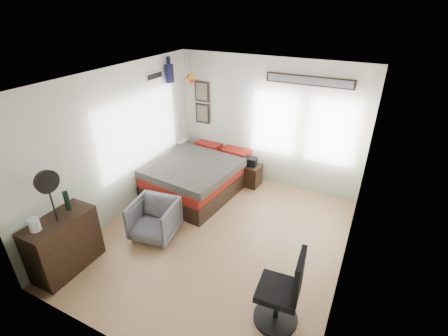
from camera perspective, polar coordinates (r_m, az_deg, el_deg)
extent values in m
cube|color=olive|center=(5.74, -0.91, -12.16)|extent=(4.00, 4.50, 0.01)
cube|color=silver|center=(6.88, 7.73, 7.76)|extent=(4.00, 0.02, 2.70)
cube|color=silver|center=(3.51, -18.91, -15.74)|extent=(4.00, 0.02, 2.70)
cube|color=silver|center=(6.08, -18.04, 3.84)|extent=(0.02, 4.50, 2.70)
cube|color=silver|center=(4.54, 22.10, -5.43)|extent=(0.02, 4.50, 2.70)
cube|color=white|center=(4.50, -1.18, 15.22)|extent=(4.00, 4.50, 0.02)
cube|color=#B7C1AA|center=(7.18, 7.30, 1.75)|extent=(4.00, 0.01, 1.10)
cube|color=#B7C1AA|center=(6.42, -16.96, -2.70)|extent=(0.01, 4.50, 1.10)
cube|color=#B7C1AA|center=(5.00, 20.35, -13.13)|extent=(0.01, 4.50, 1.10)
cube|color=silver|center=(6.38, -14.58, 6.45)|extent=(0.03, 2.20, 1.35)
cube|color=silver|center=(6.78, 8.84, 7.84)|extent=(0.95, 0.03, 1.30)
cube|color=silver|center=(6.56, 18.43, 6.00)|extent=(0.95, 0.03, 1.30)
cube|color=black|center=(7.46, -3.79, 9.56)|extent=(0.35, 0.03, 0.45)
cube|color=black|center=(7.32, -3.91, 13.28)|extent=(0.35, 0.03, 0.45)
cube|color=#7F7259|center=(7.45, -3.85, 9.52)|extent=(0.27, 0.01, 0.37)
cube|color=#7F7259|center=(7.30, -3.98, 13.25)|extent=(0.27, 0.01, 0.37)
cube|color=black|center=(6.39, 14.73, 14.65)|extent=(1.65, 0.03, 0.18)
cube|color=gray|center=(6.37, 14.70, 14.62)|extent=(1.58, 0.01, 0.13)
cube|color=white|center=(6.58, -12.14, 15.56)|extent=(0.02, 0.48, 0.14)
sphere|color=red|center=(7.07, -5.84, 15.44)|extent=(0.20, 0.20, 0.20)
cube|color=black|center=(6.97, -4.15, -2.47)|extent=(1.75, 2.33, 0.35)
cube|color=maroon|center=(6.84, -4.23, -0.49)|extent=(1.70, 2.29, 0.20)
cube|color=#524E47|center=(6.57, -5.34, -0.04)|extent=(1.75, 1.79, 0.15)
cube|color=maroon|center=(7.60, -3.30, 4.05)|extent=(0.64, 0.43, 0.15)
cube|color=maroon|center=(7.30, 1.65, 3.04)|extent=(0.64, 0.43, 0.15)
cube|color=black|center=(5.47, -26.33, -11.86)|extent=(0.48, 1.00, 0.90)
imported|color=slate|center=(5.71, -12.14, -8.79)|extent=(0.82, 0.84, 0.67)
cube|color=black|center=(7.13, 4.48, -1.15)|extent=(0.50, 0.41, 0.47)
cylinder|color=black|center=(4.65, 8.99, -24.56)|extent=(0.57, 0.57, 0.05)
cylinder|color=black|center=(4.46, 9.24, -22.63)|extent=(0.07, 0.07, 0.43)
cube|color=black|center=(4.27, 9.51, -20.49)|extent=(0.54, 0.54, 0.09)
cube|color=black|center=(4.02, 13.06, -18.03)|extent=(0.10, 0.46, 0.57)
cylinder|color=silver|center=(5.07, -30.38, -8.59)|extent=(0.14, 0.14, 0.19)
cube|color=silver|center=(5.00, -29.84, -8.81)|extent=(0.02, 0.02, 0.11)
cylinder|color=black|center=(5.28, -25.90, -5.21)|extent=(0.08, 0.08, 0.31)
cylinder|color=black|center=(5.03, -27.98, -5.29)|extent=(0.02, 0.02, 0.61)
cylinder|color=black|center=(4.88, -28.82, -2.06)|extent=(0.09, 0.31, 0.31)
cylinder|color=black|center=(4.85, -28.53, -2.17)|extent=(0.05, 0.33, 0.33)
cube|color=black|center=(6.98, 4.57, 1.16)|extent=(0.31, 0.22, 0.17)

